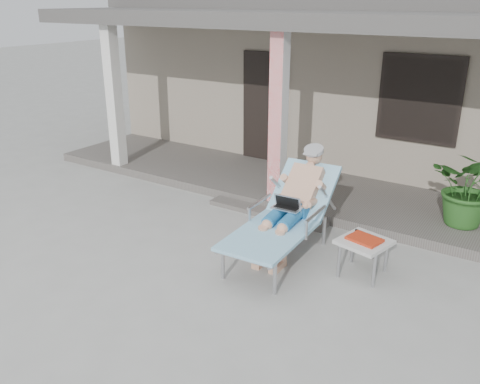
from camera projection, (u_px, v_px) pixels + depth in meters
The scene contains 8 objects.
ground at pixel (194, 263), 6.53m from camera, with size 60.00×60.00×0.00m, color #9E9E99.
house at pixel (376, 73), 11.02m from camera, with size 10.40×5.40×3.30m.
porch_deck at pixel (300, 189), 8.85m from camera, with size 10.00×2.00×0.15m, color #605B56.
porch_overhang at pixel (306, 26), 7.84m from camera, with size 10.00×2.30×2.85m.
porch_step at pixel (267, 213), 7.96m from camera, with size 2.00×0.30×0.07m, color #605B56.
lounger at pixel (289, 191), 6.54m from camera, with size 0.88×2.17×1.39m.
side_table at pixel (364, 244), 6.12m from camera, with size 0.66×0.66×0.49m.
potted_palm at pixel (471, 188), 7.07m from camera, with size 1.00×0.87×1.12m, color #26591E.
Camera 1 is at (3.64, -4.52, 3.18)m, focal length 38.00 mm.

